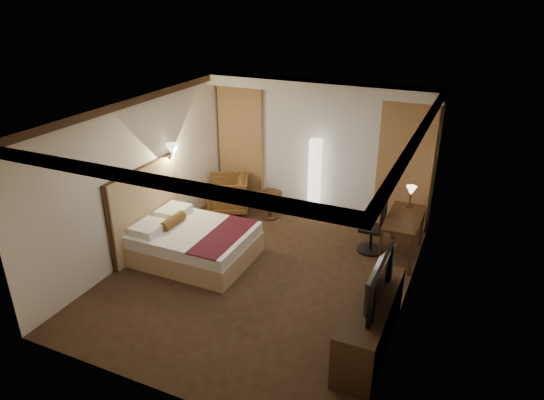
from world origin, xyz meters
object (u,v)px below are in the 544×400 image
at_px(bed, 195,244).
at_px(side_table, 270,205).
at_px(office_chair, 372,227).
at_px(television, 372,276).
at_px(armchair, 228,193).
at_px(floor_lamp, 314,179).
at_px(dresser, 370,323).
at_px(desk, 402,236).

height_order(bed, side_table, bed).
height_order(bed, office_chair, office_chair).
bearing_deg(television, armchair, 52.01).
xyz_separation_m(armchair, office_chair, (3.09, -0.44, 0.07)).
bearing_deg(bed, television, -16.70).
distance_m(floor_lamp, office_chair, 1.73).
bearing_deg(dresser, office_chair, 103.07).
relative_size(armchair, television, 0.71).
xyz_separation_m(side_table, dresser, (2.74, -2.94, 0.09)).
bearing_deg(television, floor_lamp, 30.27).
xyz_separation_m(side_table, office_chair, (2.18, -0.51, 0.21)).
bearing_deg(desk, side_table, 170.36).
bearing_deg(desk, bed, -154.49).
bearing_deg(television, office_chair, 12.78).
bearing_deg(dresser, side_table, 132.96).
xyz_separation_m(side_table, desk, (2.69, -0.46, 0.11)).
relative_size(bed, office_chair, 1.99).
xyz_separation_m(floor_lamp, office_chair, (1.41, -0.95, -0.33)).
xyz_separation_m(desk, office_chair, (-0.52, -0.05, 0.10)).
bearing_deg(side_table, bed, -104.20).
bearing_deg(desk, television, -89.54).
bearing_deg(floor_lamp, dresser, -59.73).
relative_size(bed, armchair, 2.31).
bearing_deg(bed, dresser, -16.55).
distance_m(bed, desk, 3.54).
height_order(desk, television, television).
distance_m(floor_lamp, television, 3.91).
relative_size(armchair, side_table, 1.52).
height_order(dresser, television, television).
xyz_separation_m(desk, television, (0.02, -2.49, 0.67)).
height_order(armchair, office_chair, office_chair).
bearing_deg(side_table, armchair, -175.57).
relative_size(desk, office_chair, 1.28).
bearing_deg(side_table, floor_lamp, 29.91).
relative_size(floor_lamp, dresser, 0.88).
distance_m(bed, television, 3.44).
height_order(floor_lamp, desk, floor_lamp).
xyz_separation_m(desk, dresser, (0.05, -2.49, -0.02)).
relative_size(bed, television, 1.64).
xyz_separation_m(armchair, floor_lamp, (1.68, 0.51, 0.40)).
bearing_deg(armchair, dresser, 27.23).
bearing_deg(desk, armchair, 173.89).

